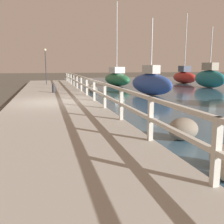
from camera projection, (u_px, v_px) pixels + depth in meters
name	position (u px, v px, depth m)	size (l,w,h in m)	color
ground_plane	(54.00, 109.00, 12.07)	(120.00, 120.00, 0.00)	#4C473D
dock_walkway	(54.00, 105.00, 12.04)	(3.94, 36.00, 0.33)	#9E998E
railing	(94.00, 87.00, 12.35)	(0.10, 32.50, 0.97)	beige
boulder_downstream	(92.00, 87.00, 21.15)	(0.58, 0.52, 0.43)	gray
boulder_water_edge	(93.00, 90.00, 18.97)	(0.67, 0.60, 0.50)	#666056
boulder_mid_strip	(87.00, 85.00, 24.62)	(0.43, 0.39, 0.32)	slate
boulder_upstream	(183.00, 129.00, 6.98)	(0.80, 0.72, 0.60)	slate
mooring_bollard	(54.00, 88.00, 16.04)	(0.21, 0.21, 0.55)	#333338
dock_lamp	(46.00, 60.00, 22.91)	(0.22, 0.22, 3.09)	#2D2D33
sailboat_blue	(151.00, 83.00, 17.63)	(2.09, 4.15, 4.99)	#2D4C9E
sailboat_green	(117.00, 78.00, 25.60)	(2.30, 5.05, 7.84)	#236B42
sailboat_red	(184.00, 77.00, 29.03)	(1.35, 4.42, 7.44)	red
sailboat_teal	(209.00, 78.00, 23.36)	(1.44, 3.93, 5.26)	#1E707A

